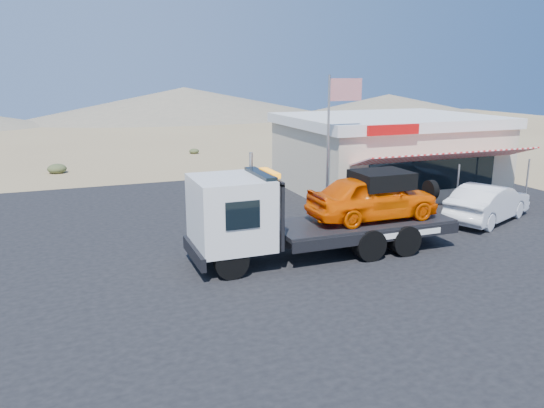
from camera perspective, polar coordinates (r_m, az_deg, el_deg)
The scene contains 7 objects.
ground at distance 17.03m, azimuth -1.58°, elevation -7.01°, with size 120.00×120.00×0.00m, color #8A6F4E.
asphalt_lot at distance 20.34m, azimuth 0.92°, elevation -3.44°, with size 32.00×24.00×0.02m, color black.
tow_truck at distance 17.89m, azimuth 5.00°, elevation -0.52°, with size 9.09×2.69×3.04m.
white_sedan at distance 23.92m, azimuth 22.23°, elevation 0.14°, with size 1.67×4.80×1.58m, color silver.
jerky_store at distance 28.99m, azimuth 12.23°, elevation 5.49°, with size 10.40×9.97×3.90m.
flagpole at distance 22.13m, azimuth 6.61°, elevation 7.82°, with size 1.55×0.10×6.00m.
distant_hills at distance 70.41m, azimuth -25.00°, elevation 9.23°, with size 126.00×48.00×4.20m.
Camera 1 is at (-5.27, -15.00, 6.08)m, focal length 35.00 mm.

